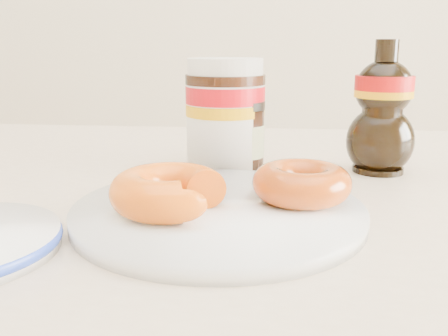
# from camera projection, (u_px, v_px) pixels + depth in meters

# --- Properties ---
(dining_table) EXTENTS (1.40, 0.90, 0.75)m
(dining_table) POSITION_uv_depth(u_px,v_px,m) (296.00, 280.00, 0.52)
(dining_table) COLOR beige
(dining_table) RESTS_ON ground
(plate) EXTENTS (0.26, 0.26, 0.01)m
(plate) POSITION_uv_depth(u_px,v_px,m) (219.00, 211.00, 0.45)
(plate) COLOR white
(plate) RESTS_ON dining_table
(donut_bitten) EXTENTS (0.13, 0.13, 0.04)m
(donut_bitten) POSITION_uv_depth(u_px,v_px,m) (168.00, 191.00, 0.43)
(donut_bitten) COLOR orange
(donut_bitten) RESTS_ON plate
(donut_whole) EXTENTS (0.11, 0.11, 0.03)m
(donut_whole) POSITION_uv_depth(u_px,v_px,m) (302.00, 183.00, 0.46)
(donut_whole) COLOR #9F410A
(donut_whole) RESTS_ON plate
(nutella_jar) EXTENTS (0.10, 0.10, 0.14)m
(nutella_jar) POSITION_uv_depth(u_px,v_px,m) (225.00, 111.00, 0.61)
(nutella_jar) COLOR white
(nutella_jar) RESTS_ON dining_table
(syrup_bottle) EXTENTS (0.10, 0.10, 0.16)m
(syrup_bottle) POSITION_uv_depth(u_px,v_px,m) (382.00, 108.00, 0.60)
(syrup_bottle) COLOR black
(syrup_bottle) RESTS_ON dining_table
(dark_jar) EXTENTS (0.05, 0.05, 0.09)m
(dark_jar) POSITION_uv_depth(u_px,v_px,m) (242.00, 138.00, 0.61)
(dark_jar) COLOR black
(dark_jar) RESTS_ON dining_table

